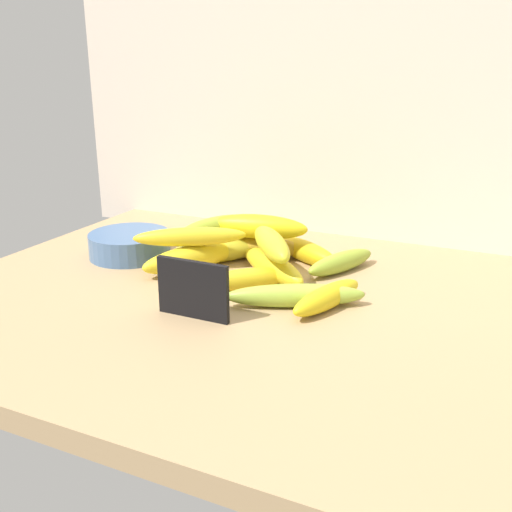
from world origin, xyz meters
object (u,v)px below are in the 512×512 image
object	(u,v)px
banana_5	(341,262)
banana_8	(215,251)
banana_7	(218,245)
banana_13	(258,227)
banana_0	(255,247)
banana_1	(295,295)
fruit_bowl	(130,245)
banana_3	(246,279)
chalkboard_sign	(193,292)
banana_9	(273,267)
banana_11	(218,226)
banana_4	(327,297)
banana_12	(190,237)
banana_10	(271,244)
banana_2	(193,257)
banana_6	(306,251)

from	to	relation	value
banana_5	banana_8	distance (cm)	22.35
banana_7	banana_13	xyz separation A→B (cm)	(8.15, 0.23, 4.42)
banana_0	banana_8	distance (cm)	7.43
banana_1	banana_7	bearing A→B (deg)	143.07
fruit_bowl	banana_0	size ratio (longest dim) A/B	0.85
banana_3	banana_5	xyz separation A→B (cm)	(11.08, 14.23, -0.00)
chalkboard_sign	fruit_bowl	size ratio (longest dim) A/B	0.75
banana_1	banana_9	bearing A→B (deg)	129.31
chalkboard_sign	banana_8	world-z (taller)	chalkboard_sign
banana_3	banana_11	distance (cm)	17.49
banana_3	banana_5	size ratio (longest dim) A/B	1.00
banana_4	banana_8	distance (cm)	27.06
fruit_bowl	banana_7	bearing A→B (deg)	27.16
banana_7	banana_11	size ratio (longest dim) A/B	1.18
banana_0	banana_7	xyz separation A→B (cm)	(-7.08, -1.15, -0.14)
banana_1	banana_12	bearing A→B (deg)	162.01
banana_0	banana_8	world-z (taller)	same
banana_4	banana_3	bearing A→B (deg)	173.55
banana_0	banana_4	xyz separation A→B (cm)	(19.09, -16.02, -0.35)
fruit_bowl	banana_12	size ratio (longest dim) A/B	0.77
fruit_bowl	banana_3	bearing A→B (deg)	-12.55
fruit_bowl	banana_4	distance (cm)	41.22
fruit_bowl	banana_4	size ratio (longest dim) A/B	0.96
banana_7	banana_13	bearing A→B (deg)	1.64
chalkboard_sign	banana_10	bearing A→B (deg)	77.70
chalkboard_sign	banana_10	size ratio (longest dim) A/B	0.67
banana_0	fruit_bowl	bearing A→B (deg)	-158.33
banana_3	banana_4	bearing A→B (deg)	-6.45
banana_0	banana_11	distance (cm)	7.73
banana_4	banana_9	xyz separation A→B (cm)	(-12.08, 7.86, 0.35)
banana_2	banana_12	size ratio (longest dim) A/B	1.00
chalkboard_sign	banana_10	distance (cm)	18.74
chalkboard_sign	banana_4	world-z (taller)	chalkboard_sign
chalkboard_sign	banana_1	xyz separation A→B (cm)	(11.58, 9.42, -2.10)
banana_3	banana_8	bearing A→B (deg)	138.46
banana_5	chalkboard_sign	bearing A→B (deg)	-116.36
chalkboard_sign	banana_5	bearing A→B (deg)	63.64
banana_3	banana_4	xyz separation A→B (cm)	(13.90, -1.57, 0.02)
banana_3	banana_4	world-z (taller)	same
banana_7	banana_9	size ratio (longest dim) A/B	1.02
banana_5	fruit_bowl	bearing A→B (deg)	-167.58
banana_1	banana_6	bearing A→B (deg)	106.07
banana_10	banana_12	xyz separation A→B (cm)	(-14.33, -1.61, -0.19)
banana_3	banana_9	world-z (taller)	banana_9
chalkboard_sign	banana_1	world-z (taller)	chalkboard_sign
banana_1	banana_8	distance (cm)	23.80
banana_4	banana_11	size ratio (longest dim) A/B	0.99
banana_12	banana_7	bearing A→B (deg)	88.51
banana_6	banana_9	distance (cm)	10.53
banana_3	banana_6	size ratio (longest dim) A/B	0.95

